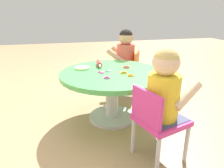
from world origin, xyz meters
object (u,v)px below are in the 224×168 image
seated_child_left (164,87)px  rolling_pin (99,63)px  child_chair_left (157,120)px  seated_child_right (125,52)px  craft_scissors (103,72)px  child_chair_right (128,70)px  craft_table (112,83)px

seated_child_left → rolling_pin: seated_child_left is taller
child_chair_left → seated_child_right: size_ratio=1.05×
child_chair_left → rolling_pin: child_chair_left is taller
child_chair_left → craft_scissors: bearing=20.7°
child_chair_right → seated_child_right: size_ratio=1.05×
craft_table → rolling_pin: rolling_pin is taller
craft_table → seated_child_right: bearing=-27.3°
child_chair_right → child_chair_left: bearing=171.6°
craft_table → child_chair_right: size_ratio=1.76×
seated_child_right → craft_scissors: seated_child_right is taller
child_chair_left → seated_child_left: (0.01, -0.04, 0.23)m
craft_table → craft_scissors: bearing=90.6°
craft_table → seated_child_left: size_ratio=1.85×
seated_child_left → rolling_pin: (0.85, 0.27, -0.04)m
rolling_pin → craft_scissors: size_ratio=1.62×
child_chair_left → seated_child_left: bearing=-72.8°
rolling_pin → seated_child_right: bearing=-47.1°
craft_scissors → seated_child_right: bearing=-33.2°
craft_table → seated_child_left: 0.67m
seated_child_left → seated_child_right: same height
child_chair_right → seated_child_right: 0.23m
craft_table → child_chair_left: child_chair_left is taller
child_chair_left → craft_scissors: size_ratio=3.76×
child_chair_left → child_chair_right: same height
seated_child_right → craft_scissors: (-0.58, 0.38, -0.06)m
child_chair_left → seated_child_right: bearing=-6.6°
rolling_pin → craft_scissors: (-0.23, 0.00, -0.02)m
craft_scissors → child_chair_left: bearing=-159.3°
seated_child_right → child_chair_left: bearing=173.4°
child_chair_right → craft_scissors: 0.72m
child_chair_right → craft_scissors: size_ratio=3.76×
craft_table → seated_child_right: seated_child_right is taller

